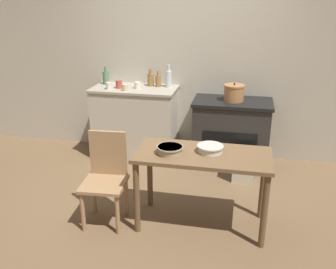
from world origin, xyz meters
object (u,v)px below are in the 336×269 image
Objects in this scene: bottle_center_left at (169,78)px; cup_center at (119,84)px; mixing_bowl_large at (170,149)px; flour_sack at (243,165)px; bottle_mid_left at (151,79)px; mixing_bowl_small at (210,148)px; bottle_far_left at (106,77)px; chair at (106,176)px; stove at (231,132)px; bottle_left at (158,81)px; cup_mid_right at (138,85)px; work_table at (203,165)px; stock_pot at (234,93)px; cup_right at (125,88)px; cup_center_right at (109,86)px.

bottle_center_left reaches higher than cup_center.
bottle_center_left reaches higher than mixing_bowl_large.
bottle_center_left is 0.64m from cup_center.
bottle_mid_left reaches higher than flour_sack.
cup_center is (-1.32, 1.36, 0.22)m from mixing_bowl_small.
cup_center reaches higher than mixing_bowl_small.
bottle_far_left is 1.05× the size of bottle_mid_left.
chair is 1.03m from mixing_bowl_small.
chair is 2.17× the size of flour_sack.
stove is 1.16m from bottle_left.
stove is 11.76× the size of cup_mid_right.
bottle_left is at bearing 116.51° from work_table.
cup_center is (-0.47, -0.19, -0.03)m from bottle_left.
cup_center is at bearing 134.23° from mixing_bowl_small.
cup_mid_right is (-1.40, 0.45, 0.78)m from flour_sack.
bottle_left reaches higher than cup_center.
bottle_left reaches higher than work_table.
cup_center is at bearing -177.90° from stock_pot.
bottle_far_left reaches higher than cup_center.
cup_right is at bearing 168.40° from flour_sack.
mixing_bowl_small is 2.76× the size of cup_center_right.
cup_center is 0.13m from cup_center_right.
stock_pot is at bearing -4.46° from bottle_far_left.
bottle_left is at bearing 38.56° from cup_right.
bottle_left is (-1.16, 0.60, 0.82)m from flour_sack.
mixing_bowl_small is 1.03× the size of bottle_far_left.
bottle_center_left is at bearing 20.42° from cup_center_right.
cup_center is 1.38× the size of cup_right.
work_table is 1.81m from bottle_left.
bottle_center_left is (-1.03, 0.61, 0.86)m from flour_sack.
bottle_left is (-0.98, 0.12, 0.60)m from stove.
flour_sack is 1.95m from cup_center_right.
bottle_center_left is at bearing 114.62° from mixing_bowl_small.
stock_pot is at bearing 2.10° from cup_center.
cup_center is 1.21× the size of cup_center_right.
mixing_bowl_small is 1.15× the size of bottle_left.
cup_right is (-0.86, 1.36, 0.20)m from mixing_bowl_large.
cup_center_right is at bearing -145.38° from cup_center.
bottle_far_left is at bearing -178.04° from bottle_mid_left.
mixing_bowl_small is at bearing 34.95° from work_table.
mixing_bowl_large reaches higher than work_table.
cup_mid_right reaches higher than flour_sack.
cup_center_right is 0.23m from cup_right.
chair is at bearing -90.38° from bottle_mid_left.
cup_center is 1.27× the size of cup_mid_right.
stove is at bearing 1.46° from cup_mid_right.
bottle_center_left is at bearing 112.27° from work_table.
bottle_far_left is 0.72m from bottle_left.
work_table is 1.94m from cup_center_right.
mixing_bowl_small is at bearing -95.28° from stove.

